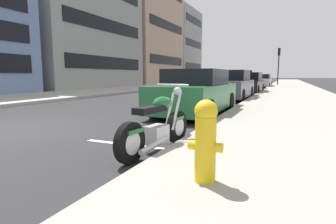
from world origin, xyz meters
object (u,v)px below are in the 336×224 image
at_px(parked_car_far_down_curb, 230,86).
at_px(parked_car_behind_motorcycle, 250,82).
at_px(traffic_signal_near_corner, 279,58).
at_px(parked_car_across_street, 261,81).
at_px(parked_car_near_corner, 248,83).
at_px(fire_hydrant, 206,139).
at_px(parked_car_mid_block, 196,93).
at_px(crossing_truck, 238,77).
at_px(parked_motorcycle, 158,126).

xyz_separation_m(parked_car_far_down_curb, parked_car_behind_motorcycle, (10.61, 0.21, -0.05)).
relative_size(parked_car_behind_motorcycle, traffic_signal_near_corner, 1.02).
bearing_deg(parked_car_far_down_curb, parked_car_across_street, 0.29).
relative_size(parked_car_near_corner, parked_car_across_street, 0.97).
distance_m(parked_car_across_street, fire_hydrant, 27.47).
height_order(parked_car_mid_block, parked_car_near_corner, same).
bearing_deg(parked_car_mid_block, parked_car_far_down_curb, 0.52).
bearing_deg(parked_car_near_corner, parked_car_across_street, 1.17).
height_order(parked_car_behind_motorcycle, parked_car_across_street, parked_car_behind_motorcycle).
relative_size(parked_car_mid_block, parked_car_across_street, 0.99).
height_order(parked_car_near_corner, parked_car_behind_motorcycle, parked_car_near_corner).
bearing_deg(parked_car_across_street, fire_hydrant, -175.83).
xyz_separation_m(parked_car_mid_block, parked_car_across_street, (21.61, -0.25, -0.03)).
xyz_separation_m(parked_car_behind_motorcycle, traffic_signal_near_corner, (9.40, -1.98, 2.51)).
bearing_deg(fire_hydrant, crossing_truck, 8.47).
relative_size(parked_car_far_down_curb, crossing_truck, 0.81).
bearing_deg(parked_car_across_street, parked_car_far_down_curb, 179.73).
bearing_deg(parked_car_mid_block, parked_car_near_corner, -0.75).
xyz_separation_m(parked_car_mid_block, traffic_signal_near_corner, (25.87, -1.77, 2.48)).
height_order(parked_car_behind_motorcycle, traffic_signal_near_corner, traffic_signal_near_corner).
height_order(parked_car_near_corner, fire_hydrant, parked_car_near_corner).
bearing_deg(parked_motorcycle, parked_car_mid_block, 16.05).
xyz_separation_m(parked_car_near_corner, crossing_truck, (21.52, 4.04, 0.33)).
xyz_separation_m(parked_car_far_down_curb, traffic_signal_near_corner, (20.01, -1.77, 2.45)).
bearing_deg(parked_car_near_corner, traffic_signal_near_corner, -4.69).
distance_m(parked_car_near_corner, crossing_truck, 21.90).
distance_m(parked_car_behind_motorcycle, traffic_signal_near_corner, 9.92).
bearing_deg(traffic_signal_near_corner, parked_car_mid_block, 176.10).
xyz_separation_m(parked_motorcycle, crossing_truck, (37.23, 4.57, 0.59)).
distance_m(parked_car_mid_block, parked_car_near_corner, 11.17).
relative_size(parked_car_mid_block, parked_car_far_down_curb, 1.01).
relative_size(parked_car_near_corner, traffic_signal_near_corner, 1.03).
bearing_deg(fire_hydrant, parked_car_near_corner, 5.70).
xyz_separation_m(parked_car_mid_block, parked_car_behind_motorcycle, (16.47, 0.22, -0.03)).
height_order(parked_car_mid_block, parked_car_across_street, parked_car_mid_block).
relative_size(parked_car_across_street, traffic_signal_near_corner, 1.07).
bearing_deg(parked_car_behind_motorcycle, traffic_signal_near_corner, -14.94).
bearing_deg(parked_car_behind_motorcycle, parked_car_far_down_curb, 178.10).
bearing_deg(parked_car_across_street, parked_motorcycle, -178.19).
height_order(parked_car_far_down_curb, parked_car_near_corner, parked_car_far_down_curb).
bearing_deg(parked_car_across_street, crossing_truck, 20.75).
distance_m(parked_motorcycle, traffic_signal_near_corner, 30.55).
relative_size(parked_car_behind_motorcycle, crossing_truck, 0.79).
bearing_deg(parked_car_across_street, traffic_signal_near_corner, -18.92).
height_order(parked_car_far_down_curb, traffic_signal_near_corner, traffic_signal_near_corner).
height_order(parked_car_behind_motorcycle, fire_hydrant, parked_car_behind_motorcycle).
distance_m(parked_car_mid_block, parked_car_across_street, 21.61).
bearing_deg(parked_car_behind_motorcycle, parked_car_across_street, -8.22).
bearing_deg(parked_car_mid_block, traffic_signal_near_corner, -3.45).
height_order(parked_car_mid_block, parked_car_far_down_curb, parked_car_far_down_curb).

